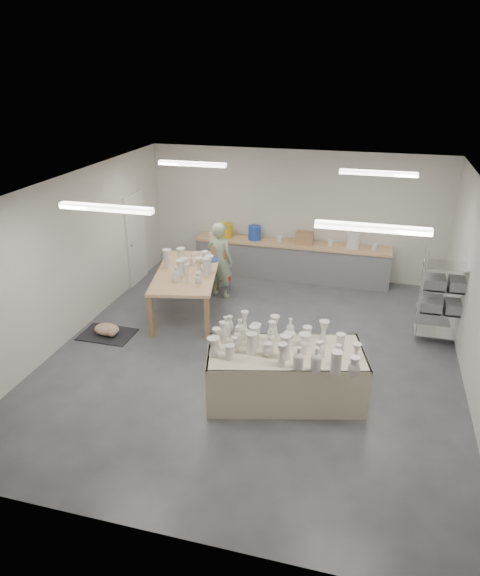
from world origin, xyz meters
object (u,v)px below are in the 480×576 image
(drying_table, at_px, (284,372))
(potter, at_px, (220,260))
(red_stool, at_px, (224,279))
(work_table, at_px, (191,269))

(drying_table, distance_m, potter, 4.00)
(drying_table, distance_m, red_stool, 4.22)
(drying_table, bearing_deg, red_stool, 104.85)
(potter, distance_m, red_stool, 0.63)
(drying_table, bearing_deg, potter, 106.75)
(work_table, bearing_deg, potter, 53.68)
(drying_table, distance_m, work_table, 3.57)
(drying_table, xyz_separation_m, red_stool, (-2.07, 3.67, -0.18))
(red_stool, bearing_deg, drying_table, -60.63)
(drying_table, height_order, potter, potter)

